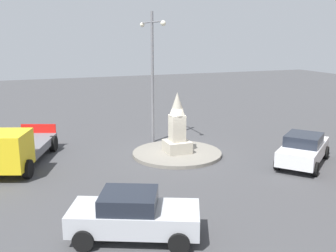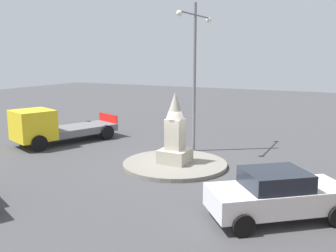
% 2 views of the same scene
% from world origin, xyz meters
% --- Properties ---
extents(ground_plane, '(80.00, 80.00, 0.00)m').
position_xyz_m(ground_plane, '(0.00, 0.00, 0.00)').
color(ground_plane, '#424244').
extents(traffic_island, '(4.65, 4.65, 0.17)m').
position_xyz_m(traffic_island, '(0.00, 0.00, 0.09)').
color(traffic_island, gray).
rests_on(traffic_island, ground).
extents(monument, '(1.25, 1.25, 3.15)m').
position_xyz_m(monument, '(0.00, 0.00, 1.46)').
color(monument, '#B2AA99').
rests_on(monument, traffic_island).
extents(streetlamp, '(3.87, 0.28, 7.40)m').
position_xyz_m(streetlamp, '(-2.90, -0.35, 4.50)').
color(streetlamp, slate).
rests_on(streetlamp, ground).
extents(car_white_far_side, '(3.94, 4.29, 1.52)m').
position_xyz_m(car_white_far_side, '(3.54, 5.15, 0.77)').
color(car_white_far_side, silver).
rests_on(car_white_far_side, ground).
extents(car_silver_approaching, '(3.14, 4.32, 1.49)m').
position_xyz_m(car_silver_approaching, '(7.52, -4.50, 0.76)').
color(car_silver_approaching, '#B7BABF').
rests_on(car_silver_approaching, ground).
extents(truck_yellow_near_island, '(6.09, 3.85, 2.02)m').
position_xyz_m(truck_yellow_near_island, '(-0.63, -7.91, 0.98)').
color(truck_yellow_near_island, yellow).
rests_on(truck_yellow_near_island, ground).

